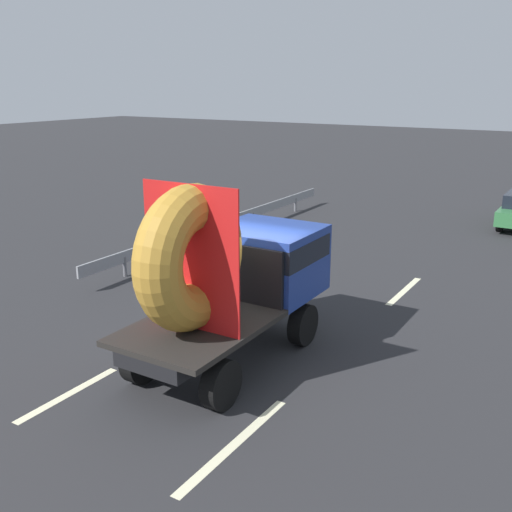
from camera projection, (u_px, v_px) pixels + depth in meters
name	position (u px, v px, depth m)	size (l,w,h in m)	color
ground_plane	(226.00, 351.00, 11.76)	(120.00, 120.00, 0.00)	#28282B
flatbed_truck	(234.00, 271.00, 11.04)	(2.02, 4.63, 3.54)	black
guardrail	(227.00, 222.00, 20.13)	(0.10, 13.17, 0.71)	gray
lane_dash_left_near	(69.00, 394.00, 10.11)	(2.14, 0.16, 0.01)	beige
lane_dash_left_far	(292.00, 271.00, 16.69)	(2.17, 0.16, 0.01)	beige
lane_dash_right_near	(235.00, 444.00, 8.73)	(2.79, 0.16, 0.01)	beige
lane_dash_right_far	(404.00, 291.00, 15.09)	(2.35, 0.16, 0.01)	beige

